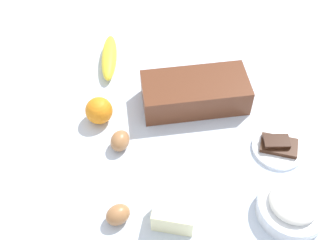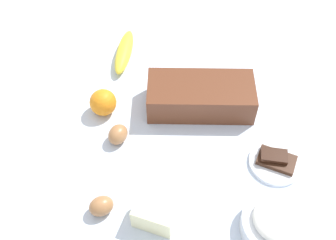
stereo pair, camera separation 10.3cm
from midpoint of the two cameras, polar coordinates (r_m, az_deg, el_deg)
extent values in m
cube|color=silver|center=(1.07, -2.75, -1.85)|extent=(2.40, 2.40, 0.02)
cube|color=brown|center=(1.09, 1.11, 3.69)|extent=(0.29, 0.15, 0.08)
cube|color=black|center=(1.08, 1.11, 3.83)|extent=(0.28, 0.14, 0.07)
cylinder|color=white|center=(0.94, 13.85, -12.06)|extent=(0.15, 0.15, 0.04)
torus|color=white|center=(0.93, 14.04, -11.60)|extent=(0.15, 0.15, 0.01)
ellipsoid|color=white|center=(0.92, 14.19, -11.23)|extent=(0.11, 0.11, 0.04)
ellipsoid|color=yellow|center=(1.24, -10.62, 8.50)|extent=(0.05, 0.19, 0.04)
sphere|color=orange|center=(1.08, -12.34, 1.13)|extent=(0.07, 0.07, 0.07)
cube|color=#F4EDB2|center=(0.90, -2.78, -13.28)|extent=(0.10, 0.08, 0.06)
ellipsoid|color=#A56F43|center=(0.92, -10.28, -13.12)|extent=(0.07, 0.07, 0.04)
ellipsoid|color=#A67044|center=(1.02, -9.60, -3.06)|extent=(0.06, 0.07, 0.05)
cylinder|color=white|center=(1.04, 12.45, -4.03)|extent=(0.13, 0.13, 0.01)
cube|color=#381E11|center=(1.03, 12.55, -3.68)|extent=(0.10, 0.08, 0.01)
cube|color=black|center=(1.02, 12.19, -3.14)|extent=(0.06, 0.04, 0.01)
camera|label=1|loc=(0.05, -92.87, -3.57)|focal=43.57mm
camera|label=2|loc=(0.05, 87.13, 3.57)|focal=43.57mm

